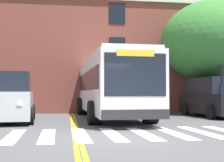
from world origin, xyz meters
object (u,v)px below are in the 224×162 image
city_bus (109,86)px  car_silver_near_lane (9,99)px  car_black_far_lane (212,98)px  street_tree_curbside_large (214,42)px  car_navy_behind_bus (93,99)px

city_bus → car_silver_near_lane: city_bus is taller
car_black_far_lane → street_tree_curbside_large: 4.49m
car_navy_behind_bus → car_silver_near_lane: bearing=-110.9°
car_navy_behind_bus → street_tree_curbside_large: street_tree_curbside_large is taller
car_silver_near_lane → city_bus: bearing=21.2°
city_bus → car_black_far_lane: bearing=-2.7°
city_bus → street_tree_curbside_large: (7.16, 2.06, 2.94)m
street_tree_curbside_large → car_navy_behind_bus: bearing=128.7°
car_navy_behind_bus → street_tree_curbside_large: 12.07m
car_black_far_lane → street_tree_curbside_large: street_tree_curbside_large is taller
car_silver_near_lane → car_navy_behind_bus: size_ratio=1.05×
car_navy_behind_bus → street_tree_curbside_large: size_ratio=0.60×
car_silver_near_lane → car_navy_behind_bus: car_silver_near_lane is taller
car_navy_behind_bus → street_tree_curbside_large: (7.16, -8.93, 3.83)m
city_bus → car_silver_near_lane: (-4.92, -1.91, -0.64)m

